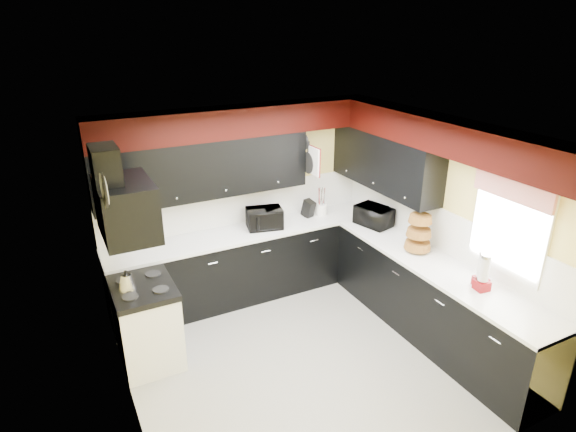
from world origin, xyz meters
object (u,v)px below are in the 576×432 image
(utensil_crock, at_px, (321,209))
(kettle, at_px, (127,282))
(toaster_oven, at_px, (265,218))
(knife_block, at_px, (308,209))
(microwave, at_px, (374,216))

(utensil_crock, height_order, kettle, utensil_crock)
(toaster_oven, bearing_deg, knife_block, 18.38)
(microwave, distance_m, kettle, 3.18)
(toaster_oven, relative_size, knife_block, 1.88)
(utensil_crock, bearing_deg, kettle, -164.29)
(microwave, relative_size, kettle, 2.59)
(toaster_oven, relative_size, utensil_crock, 2.72)
(knife_block, bearing_deg, toaster_oven, 170.05)
(microwave, relative_size, knife_block, 1.94)
(microwave, height_order, utensil_crock, microwave)
(utensil_crock, relative_size, knife_block, 0.69)
(utensil_crock, bearing_deg, toaster_oven, -177.37)
(toaster_oven, xyz_separation_m, kettle, (-1.86, -0.73, -0.07))
(knife_block, relative_size, kettle, 1.33)
(kettle, bearing_deg, microwave, 2.76)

